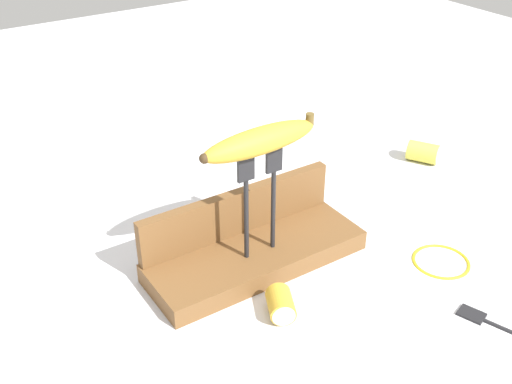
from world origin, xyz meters
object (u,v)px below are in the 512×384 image
object	(u,v)px
banana_raised_center	(260,141)
wire_coil	(441,260)
fork_fallen_near	(507,329)
banana_chunk_near	(423,152)
banana_chunk_far	(281,305)
fork_stand_center	(260,194)

from	to	relation	value
banana_raised_center	wire_coil	world-z (taller)	banana_raised_center
fork_fallen_near	banana_chunk_near	distance (m)	0.49
banana_chunk_far	wire_coil	bearing A→B (deg)	-7.92
fork_fallen_near	banana_chunk_far	size ratio (longest dim) A/B	3.00
banana_raised_center	banana_chunk_near	world-z (taller)	banana_raised_center
fork_stand_center	banana_chunk_far	xyz separation A→B (m)	(-0.03, -0.10, -0.11)
fork_stand_center	banana_chunk_far	distance (m)	0.16
banana_chunk_far	wire_coil	size ratio (longest dim) A/B	0.67
banana_chunk_near	banana_chunk_far	size ratio (longest dim) A/B	1.19
banana_raised_center	wire_coil	xyz separation A→B (m)	(0.25, -0.14, -0.22)
banana_raised_center	wire_coil	bearing A→B (deg)	-30.19
fork_fallen_near	banana_raised_center	bearing A→B (deg)	124.47
fork_fallen_near	banana_chunk_near	xyz separation A→B (m)	(0.26, 0.41, 0.02)
fork_fallen_near	wire_coil	world-z (taller)	fork_fallen_near
wire_coil	banana_chunk_near	bearing A→B (deg)	48.84
banana_raised_center	banana_chunk_far	bearing A→B (deg)	-108.06
banana_chunk_near	banana_chunk_far	xyz separation A→B (m)	(-0.50, -0.21, -0.00)
banana_raised_center	banana_chunk_near	size ratio (longest dim) A/B	2.64
fork_stand_center	wire_coil	world-z (taller)	fork_stand_center
fork_stand_center	fork_fallen_near	xyz separation A→B (m)	(0.20, -0.30, -0.13)
banana_chunk_near	banana_chunk_far	bearing A→B (deg)	-156.86
fork_stand_center	fork_fallen_near	bearing A→B (deg)	-55.54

